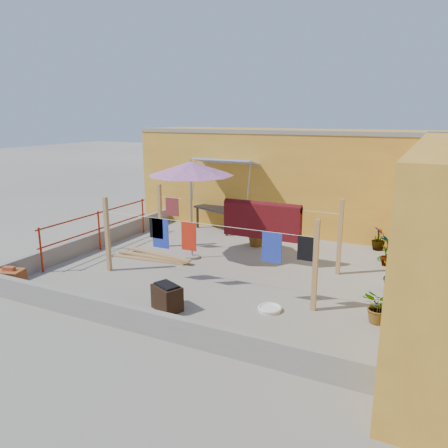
{
  "coord_description": "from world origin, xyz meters",
  "views": [
    {
      "loc": [
        4.38,
        -9.12,
        3.66
      ],
      "look_at": [
        -0.25,
        0.3,
        1.03
      ],
      "focal_mm": 35.0,
      "sensor_mm": 36.0,
      "label": 1
    }
  ],
  "objects": [
    {
      "name": "water_jug_a",
      "position": [
        3.7,
        1.56,
        0.14
      ],
      "size": [
        0.21,
        0.21,
        0.33
      ],
      "color": "white",
      "rests_on": "ground"
    },
    {
      "name": "ground",
      "position": [
        0.0,
        0.0,
        0.0
      ],
      "size": [
        80.0,
        80.0,
        0.0
      ],
      "primitive_type": "plane",
      "color": "#9E998E",
      "rests_on": "ground"
    },
    {
      "name": "plant_back_b",
      "position": [
        3.1,
        3.2,
        0.32
      ],
      "size": [
        0.41,
        0.41,
        0.64
      ],
      "primitive_type": "imported",
      "rotation": [
        0.0,
        0.0,
        1.71
      ],
      "color": "#225518",
      "rests_on": "ground"
    },
    {
      "name": "plant_right_c",
      "position": [
        3.7,
        -1.42,
        0.31
      ],
      "size": [
        0.75,
        0.75,
        0.63
      ],
      "primitive_type": "imported",
      "rotation": [
        0.0,
        0.0,
        5.5
      ],
      "color": "#225518",
      "rests_on": "ground"
    },
    {
      "name": "brick_stack",
      "position": [
        -3.7,
        -3.2,
        0.21
      ],
      "size": [
        0.64,
        0.54,
        0.48
      ],
      "color": "#A05225",
      "rests_on": "ground"
    },
    {
      "name": "parapet_front",
      "position": [
        0.0,
        -3.58,
        0.22
      ],
      "size": [
        8.3,
        0.16,
        0.44
      ],
      "primitive_type": "cube",
      "color": "gray",
      "rests_on": "ground"
    },
    {
      "name": "plant_right_b",
      "position": [
        3.7,
        0.22,
        0.34
      ],
      "size": [
        0.44,
        0.47,
        0.67
      ],
      "primitive_type": "imported",
      "rotation": [
        0.0,
        0.0,
        4.23
      ],
      "color": "#225518",
      "rests_on": "ground"
    },
    {
      "name": "white_basin",
      "position": [
        1.76,
        -1.8,
        0.04
      ],
      "size": [
        0.46,
        0.46,
        0.08
      ],
      "color": "white",
      "rests_on": "ground"
    },
    {
      "name": "brazier",
      "position": [
        -0.04,
        -2.61,
        0.25
      ],
      "size": [
        0.69,
        0.59,
        0.52
      ],
      "color": "black",
      "rests_on": "ground"
    },
    {
      "name": "plant_right_a",
      "position": [
        3.45,
        1.91,
        0.4
      ],
      "size": [
        0.5,
        0.5,
        0.8
      ],
      "primitive_type": "imported",
      "rotation": [
        0.0,
        0.0,
        2.35
      ],
      "color": "#225518",
      "rests_on": "ground"
    },
    {
      "name": "clothesline_rig",
      "position": [
        0.46,
        0.56,
        1.06
      ],
      "size": [
        5.09,
        2.35,
        1.8
      ],
      "color": "tan",
      "rests_on": "ground"
    },
    {
      "name": "red_railing",
      "position": [
        -3.85,
        -0.2,
        0.72
      ],
      "size": [
        0.05,
        4.2,
        1.1
      ],
      "color": "#9A220F",
      "rests_on": "ground"
    },
    {
      "name": "plant_back_a",
      "position": [
        -0.06,
        2.07,
        0.39
      ],
      "size": [
        0.72,
        0.62,
        0.79
      ],
      "primitive_type": "imported",
      "rotation": [
        0.0,
        0.0,
        0.01
      ],
      "color": "#225518",
      "rests_on": "ground"
    },
    {
      "name": "water_jug_b",
      "position": [
        3.7,
        0.54,
        0.16
      ],
      "size": [
        0.24,
        0.24,
        0.37
      ],
      "color": "white",
      "rests_on": "ground"
    },
    {
      "name": "patio_umbrella",
      "position": [
        -1.19,
        0.31,
        2.34
      ],
      "size": [
        2.33,
        2.33,
        2.61
      ],
      "color": "gray",
      "rests_on": "ground"
    },
    {
      "name": "wall_back",
      "position": [
        0.5,
        4.69,
        1.61
      ],
      "size": [
        11.0,
        3.27,
        3.21
      ],
      "color": "gold",
      "rests_on": "ground"
    },
    {
      "name": "green_hose",
      "position": [
        3.43,
        2.37,
        0.03
      ],
      "size": [
        0.5,
        0.5,
        0.07
      ],
      "color": "#186E21",
      "rests_on": "ground"
    },
    {
      "name": "lumber_pile",
      "position": [
        -2.05,
        -0.25,
        0.07
      ],
      "size": [
        2.26,
        0.62,
        0.14
      ],
      "color": "tan",
      "rests_on": "ground"
    },
    {
      "name": "outdoor_table",
      "position": [
        -1.87,
        3.2,
        0.67
      ],
      "size": [
        1.76,
        1.29,
        0.74
      ],
      "color": "black",
      "rests_on": "ground"
    },
    {
      "name": "parapet_left",
      "position": [
        -4.08,
        0.0,
        0.22
      ],
      "size": [
        0.16,
        7.3,
        0.44
      ],
      "primitive_type": "cube",
      "color": "gray",
      "rests_on": "ground"
    }
  ]
}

